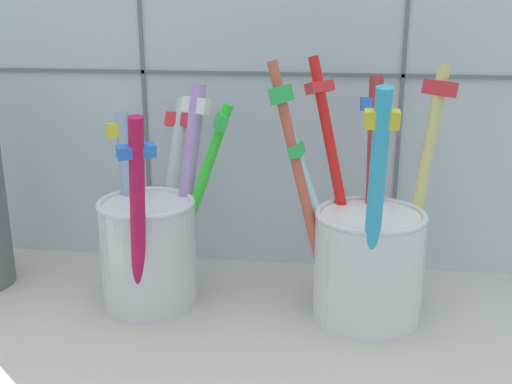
# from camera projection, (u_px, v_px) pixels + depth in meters

# --- Properties ---
(counter_slab) EXTENTS (0.64, 0.22, 0.02)m
(counter_slab) POSITION_uv_depth(u_px,v_px,m) (252.00, 334.00, 0.46)
(counter_slab) COLOR #BCB7AD
(counter_slab) RESTS_ON ground
(tile_wall_back) EXTENTS (0.64, 0.02, 0.45)m
(tile_wall_back) POSITION_uv_depth(u_px,v_px,m) (271.00, 25.00, 0.51)
(tile_wall_back) COLOR silver
(tile_wall_back) RESTS_ON ground
(toothbrush_cup_left) EXTENTS (0.10, 0.13, 0.17)m
(toothbrush_cup_left) POSITION_uv_depth(u_px,v_px,m) (151.00, 241.00, 0.48)
(toothbrush_cup_left) COLOR silver
(toothbrush_cup_left) RESTS_ON counter_slab
(toothbrush_cup_right) EXTENTS (0.14, 0.11, 0.19)m
(toothbrush_cup_right) POSITION_uv_depth(u_px,v_px,m) (367.00, 252.00, 0.46)
(toothbrush_cup_right) COLOR white
(toothbrush_cup_right) RESTS_ON counter_slab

